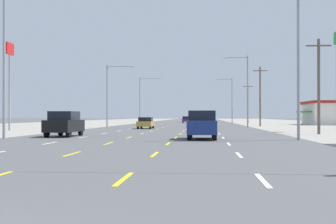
{
  "coord_description": "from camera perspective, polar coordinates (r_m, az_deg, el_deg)",
  "views": [
    {
      "loc": [
        3.76,
        -4.68,
        1.61
      ],
      "look_at": [
        -0.77,
        55.48,
        2.14
      ],
      "focal_mm": 49.4,
      "sensor_mm": 36.0,
      "label": 1
    }
  ],
  "objects": [
    {
      "name": "streetlight_right_row_0",
      "position": [
        32.24,
        15.2,
        6.88
      ],
      "size": [
        3.7,
        0.26,
        10.04
      ],
      "color": "gray",
      "rests_on": "ground"
    },
    {
      "name": "signal_span_wire",
      "position": [
        15.9,
        -12.11,
        12.71
      ],
      "size": [
        26.63,
        0.53,
        9.19
      ],
      "color": "brown",
      "rests_on": "ground"
    },
    {
      "name": "streetlight_right_row_2",
      "position": [
        101.66,
        7.73,
        1.78
      ],
      "size": [
        3.53,
        0.26,
        9.91
      ],
      "color": "gray",
      "rests_on": "ground"
    },
    {
      "name": "utility_pole_right_row_2",
      "position": [
        103.19,
        9.85,
        1.14
      ],
      "size": [
        2.2,
        0.26,
        8.72
      ],
      "color": "brown",
      "rests_on": "ground"
    },
    {
      "name": "streetlight_left_row_0",
      "position": [
        34.47,
        -18.85,
        7.28
      ],
      "size": [
        4.72,
        0.26,
        10.8
      ],
      "color": "gray",
      "rests_on": "ground"
    },
    {
      "name": "ground_plane",
      "position": [
        70.8,
        1.26,
        -1.8
      ],
      "size": [
        572.0,
        572.0,
        0.0
      ],
      "primitive_type": "plane",
      "color": "#4C4C4F"
    },
    {
      "name": "suv_far_left_near",
      "position": [
        37.19,
        -12.66,
        -1.39
      ],
      "size": [
        1.98,
        4.9,
        1.98
      ],
      "color": "black",
      "rests_on": "ground"
    },
    {
      "name": "sedan_inner_right_midfar",
      "position": [
        65.49,
        4.09,
        -1.25
      ],
      "size": [
        1.8,
        4.5,
        1.46
      ],
      "color": "#4C196B",
      "rests_on": "ground"
    },
    {
      "name": "suv_inner_right_nearest",
      "position": [
        32.22,
        4.21,
        -1.54
      ],
      "size": [
        1.98,
        4.9,
        1.98
      ],
      "color": "navy",
      "rests_on": "ground"
    },
    {
      "name": "hatchback_center_turn_far",
      "position": [
        110.42,
        2.23,
        -0.93
      ],
      "size": [
        1.72,
        3.9,
        1.54
      ],
      "color": "#4C196B",
      "rests_on": "ground"
    },
    {
      "name": "pole_sign_left_row_1",
      "position": [
        54.61,
        -18.96,
        5.3
      ],
      "size": [
        0.24,
        1.86,
        9.77
      ],
      "color": "gray",
      "rests_on": "ground"
    },
    {
      "name": "streetlight_left_row_1",
      "position": [
        67.85,
        -7.15,
        2.63
      ],
      "size": [
        4.23,
        0.26,
        9.1
      ],
      "color": "gray",
      "rests_on": "ground"
    },
    {
      "name": "storefront_right_row_2",
      "position": [
        90.7,
        19.98,
        -0.1
      ],
      "size": [
        11.89,
        11.77,
        4.36
      ],
      "color": "silver",
      "rests_on": "ground"
    },
    {
      "name": "lot_apron_left",
      "position": [
        76.23,
        -17.67,
        -1.68
      ],
      "size": [
        28.0,
        440.0,
        0.01
      ],
      "primitive_type": "cube",
      "color": "gray",
      "rests_on": "ground"
    },
    {
      "name": "sedan_inner_right_farther",
      "position": [
        112.05,
        4.26,
        -0.94
      ],
      "size": [
        1.8,
        4.5,
        1.46
      ],
      "color": "#B28C33",
      "rests_on": "ground"
    },
    {
      "name": "lane_markings",
      "position": [
        109.26,
        2.33,
        -1.34
      ],
      "size": [
        10.64,
        227.6,
        0.01
      ],
      "color": "white",
      "rests_on": "ground"
    },
    {
      "name": "streetlight_left_row_2",
      "position": [
        102.37,
        -3.2,
        1.94
      ],
      "size": [
        5.07,
        0.26,
        10.16
      ],
      "color": "gray",
      "rests_on": "ground"
    },
    {
      "name": "utility_pole_right_row_0",
      "position": [
        43.05,
        18.1,
        3.26
      ],
      "size": [
        2.2,
        0.26,
        8.45
      ],
      "color": "brown",
      "rests_on": "ground"
    },
    {
      "name": "sedan_inner_left_mid",
      "position": [
        58.85,
        -2.77,
        -1.33
      ],
      "size": [
        1.8,
        4.5,
        1.46
      ],
      "color": "#B28C33",
      "rests_on": "ground"
    },
    {
      "name": "utility_pole_right_row_1",
      "position": [
        74.4,
        11.3,
        2.03
      ],
      "size": [
        2.2,
        0.26,
        9.38
      ],
      "color": "brown",
      "rests_on": "ground"
    },
    {
      "name": "streetlight_right_row_1",
      "position": [
        66.81,
        9.53,
        3.12
      ],
      "size": [
        3.56,
        0.26,
        10.24
      ],
      "color": "gray",
      "rests_on": "ground"
    }
  ]
}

